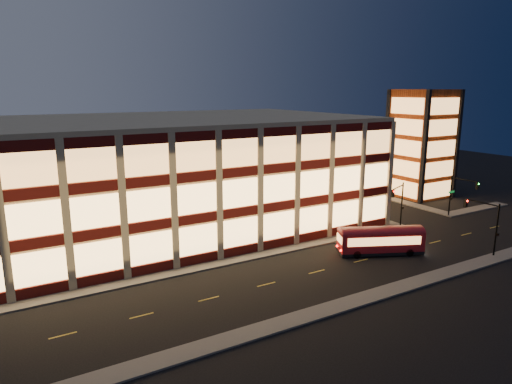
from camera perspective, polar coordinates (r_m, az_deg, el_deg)
ground at (r=49.73m, az=-0.41°, el=-8.55°), size 200.00×200.00×0.00m
sidewalk_office_south at (r=49.20m, az=-4.06°, el=-8.73°), size 54.00×2.00×0.15m
sidewalk_office_east at (r=75.63m, az=8.22°, el=-1.13°), size 2.00×30.00×0.15m
sidewalk_tower_south at (r=77.54m, az=25.68°, el=-1.94°), size 14.00×2.00×0.15m
sidewalk_tower_west at (r=82.82m, az=14.17°, el=-0.17°), size 2.00×30.00×0.15m
sidewalk_near at (r=39.97m, az=9.30°, el=-14.18°), size 100.00×2.00×0.15m
office_building at (r=61.46m, az=-10.76°, el=2.40°), size 50.45×30.45×14.50m
stair_tower at (r=82.37m, az=19.95°, el=5.68°), size 8.60×8.60×18.00m
traffic_signal_far at (r=62.34m, az=17.41°, el=-0.77°), size 3.79×1.87×6.00m
traffic_signal_right at (r=70.52m, az=24.12°, el=0.21°), size 1.20×4.37×6.00m
traffic_signal_near at (r=56.78m, az=26.72°, el=-2.85°), size 0.32×4.45×6.00m
trolley_bus at (r=52.86m, az=15.31°, el=-5.68°), size 9.49×6.03×3.17m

